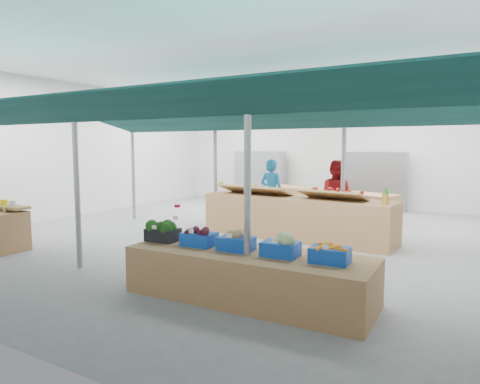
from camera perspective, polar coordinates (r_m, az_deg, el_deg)
The scene contains 22 objects.
floor at distance 10.80m, azimuth -0.28°, elevation -5.71°, with size 13.00×13.00×0.00m, color slate.
hall at distance 11.85m, azimuth 3.27°, elevation 8.18°, with size 13.00×13.00×13.00m.
pole_grid at distance 8.70m, azimuth -1.86°, elevation 3.47°, with size 10.00×4.60×3.00m.
awnings at distance 8.71m, azimuth -1.88°, elevation 9.85°, with size 9.50×7.08×0.30m.
back_shelving_left at distance 17.08m, azimuth 2.67°, elevation 2.01°, with size 2.00×0.50×2.00m, color #B23F33.
back_shelving_right at distance 15.53m, azimuth 17.57°, elevation 1.33°, with size 2.00×0.50×2.00m, color #B23F33.
veg_counter at distance 6.29m, azimuth 1.12°, elevation -11.07°, with size 3.59×1.20×0.70m, color olive.
fruit_counter at distance 10.41m, azimuth 7.52°, elevation -3.41°, with size 4.67×1.11×1.00m, color olive.
far_counter at distance 13.95m, azimuth 11.40°, elevation -1.42°, with size 4.64×0.93×0.84m, color olive.
crate_stack at distance 6.46m, azimuth 13.32°, elevation -11.10°, with size 0.52×0.37×0.63m, color #0F40AB.
vendor_left at distance 11.84m, azimuth 4.23°, elevation -0.12°, with size 0.68×0.45×1.87m, color #18649C.
vendor_right at distance 11.18m, azimuth 12.56°, elevation -0.61°, with size 0.91×0.71×1.87m, color maroon.
crate_broccoli at distance 6.99m, azimuth -10.25°, elevation -5.15°, with size 0.52×0.42×0.35m.
crate_beets at distance 6.59m, azimuth -5.47°, elevation -5.98°, with size 0.52×0.42×0.29m.
crate_celeriac at distance 6.26m, azimuth -0.51°, elevation -6.50°, with size 0.52×0.42×0.31m.
crate_cabbage at distance 5.96m, azimuth 5.42°, elevation -7.03°, with size 0.52×0.42×0.35m.
crate_carrots at distance 5.74m, azimuth 11.90°, elevation -8.12°, with size 0.52×0.42×0.29m.
sparrow at distance 6.98m, azimuth -11.92°, elevation -4.45°, with size 0.12×0.09×0.11m.
pole_ribbon at distance 8.09m, azimuth -8.37°, elevation -1.99°, with size 0.12×0.12×0.28m.
apple_heap_yellow at distance 10.76m, azimuth 1.97°, elevation 0.52°, with size 1.97×0.91×0.27m.
apple_heap_red at distance 9.85m, azimuth 12.24°, elevation -0.12°, with size 1.57×0.87×0.27m.
pineapple at distance 9.49m, azimuth 18.82°, elevation -0.44°, with size 0.14×0.14×0.39m.
Camera 1 is at (5.35, -9.12, 2.20)m, focal length 32.00 mm.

